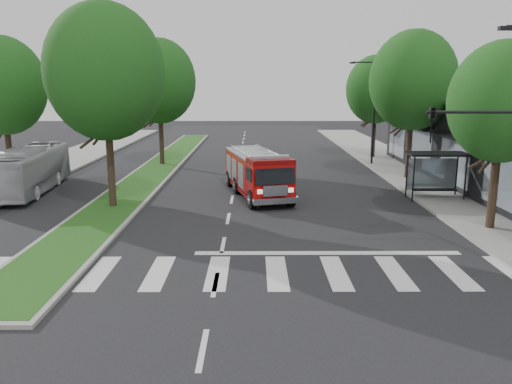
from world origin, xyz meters
TOP-DOWN VIEW (x-y plane):
  - ground at (0.00, 0.00)m, footprint 140.00×140.00m
  - sidewalk_right at (12.50, 10.00)m, footprint 5.00×80.00m
  - median at (-6.00, 18.00)m, footprint 3.00×50.00m
  - bus_shelter at (11.20, 8.15)m, footprint 3.20×1.60m
  - tree_right_near at (11.50, 2.00)m, footprint 4.40×4.40m
  - tree_right_mid at (11.50, 14.00)m, footprint 5.60×5.60m
  - tree_right_far at (11.50, 24.00)m, footprint 5.00×5.00m
  - tree_median_near at (-6.00, 6.00)m, footprint 5.80×5.80m
  - tree_median_far at (-6.00, 20.00)m, footprint 5.60×5.60m
  - tree_left_mid at (-14.00, 12.00)m, footprint 5.20×5.20m
  - streetlight_right_far at (10.35, 20.00)m, footprint 2.11×0.20m
  - fire_engine at (1.41, 9.07)m, footprint 4.09×8.05m
  - city_bus at (-12.00, 10.22)m, footprint 3.26×9.68m

SIDE VIEW (x-z plane):
  - ground at x=0.00m, z-range 0.00..0.00m
  - sidewalk_right at x=12.50m, z-range 0.00..0.15m
  - median at x=-6.00m, z-range 0.00..0.16m
  - fire_engine at x=1.41m, z-range -0.05..2.62m
  - city_bus at x=-12.00m, z-range 0.00..2.64m
  - bus_shelter at x=11.20m, z-range 0.73..3.34m
  - streetlight_right_far at x=10.35m, z-range 0.48..8.48m
  - tree_right_near at x=11.50m, z-range 1.48..9.53m
  - tree_right_far at x=11.50m, z-range 1.47..10.20m
  - tree_left_mid at x=-14.00m, z-range 1.58..10.74m
  - tree_right_mid at x=11.50m, z-range 1.63..11.35m
  - tree_median_far at x=-6.00m, z-range 1.63..11.35m
  - tree_median_near at x=-6.00m, z-range 1.73..11.89m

